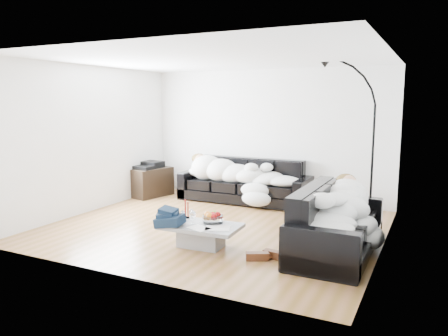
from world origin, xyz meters
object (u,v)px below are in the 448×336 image
at_px(sleeper_back, 243,170).
at_px(wine_glass_b, 183,216).
at_px(sleeper_right, 338,204).
at_px(wine_glass_c, 193,218).
at_px(candle_left, 185,209).
at_px(av_cabinet, 150,182).
at_px(stereo, 149,165).
at_px(shoes, 265,255).
at_px(sofa_back, 244,181).
at_px(sofa_right, 338,220).
at_px(wine_glass_a, 191,215).
at_px(coffee_table, 201,236).
at_px(fruit_bowl, 213,217).
at_px(floor_lamp, 373,152).
at_px(candle_right, 188,210).

height_order(sleeper_back, wine_glass_b, sleeper_back).
height_order(sleeper_right, wine_glass_b, sleeper_right).
height_order(wine_glass_c, candle_left, candle_left).
height_order(av_cabinet, stereo, stereo).
bearing_deg(sleeper_back, shoes, -61.31).
height_order(sofa_back, sleeper_back, sleeper_back).
relative_size(sofa_right, wine_glass_c, 11.38).
xyz_separation_m(sleeper_back, wine_glass_a, (0.33, -2.57, -0.25)).
height_order(sleeper_back, wine_glass_a, sleeper_back).
relative_size(coffee_table, fruit_bowl, 3.75).
height_order(sofa_right, av_cabinet, sofa_right).
bearing_deg(candle_left, sofa_back, 94.25).
relative_size(coffee_table, wine_glass_b, 6.71).
bearing_deg(coffee_table, sofa_right, 20.12).
xyz_separation_m(stereo, floor_lamp, (4.48, -0.22, 0.52)).
xyz_separation_m(sofa_back, candle_left, (0.19, -2.55, 0.02)).
relative_size(sofa_back, av_cabinet, 2.99).
distance_m(sofa_right, wine_glass_b, 2.09).
relative_size(sleeper_right, coffee_table, 1.69).
bearing_deg(sofa_back, sleeper_back, -90.00).
relative_size(wine_glass_a, wine_glass_b, 0.98).
height_order(sofa_right, floor_lamp, floor_lamp).
relative_size(sleeper_right, wine_glass_b, 11.32).
bearing_deg(candle_left, fruit_bowl, -8.34).
distance_m(sofa_back, sleeper_back, 0.22).
bearing_deg(candle_left, floor_lamp, 41.22).
distance_m(fruit_bowl, candle_left, 0.49).
bearing_deg(sleeper_right, coffee_table, 110.12).
bearing_deg(stereo, candle_right, -38.30).
bearing_deg(sofa_right, wine_glass_c, 110.01).
distance_m(wine_glass_b, wine_glass_c, 0.19).
distance_m(sofa_back, stereo, 2.07).
distance_m(sofa_right, wine_glass_a, 2.00).
distance_m(wine_glass_c, stereo, 3.49).
xyz_separation_m(wine_glass_c, candle_right, (-0.22, 0.24, 0.02)).
height_order(sleeper_right, coffee_table, sleeper_right).
bearing_deg(coffee_table, candle_right, 147.77).
distance_m(coffee_table, floor_lamp, 3.08).
bearing_deg(sofa_right, candle_right, 101.72).
xyz_separation_m(fruit_bowl, wine_glass_c, (-0.22, -0.17, 0.00)).
bearing_deg(shoes, candle_left, 151.99).
bearing_deg(av_cabinet, candle_right, -30.68).
bearing_deg(stereo, floor_lamp, 3.31).
xyz_separation_m(candle_left, av_cabinet, (-2.21, 2.21, -0.15)).
relative_size(fruit_bowl, floor_lamp, 0.12).
bearing_deg(wine_glass_c, candle_left, 138.32).
xyz_separation_m(wine_glass_a, wine_glass_c, (0.13, -0.17, 0.01)).
height_order(coffee_table, stereo, stereo).
relative_size(wine_glass_a, shoes, 0.32).
height_order(wine_glass_a, candle_left, candle_left).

